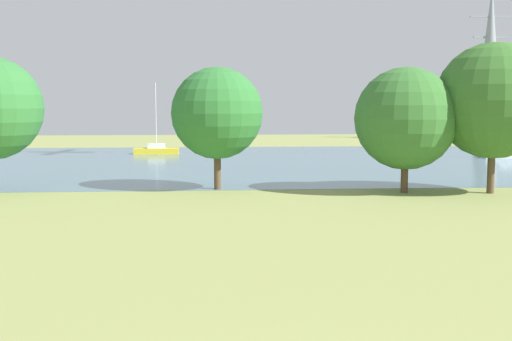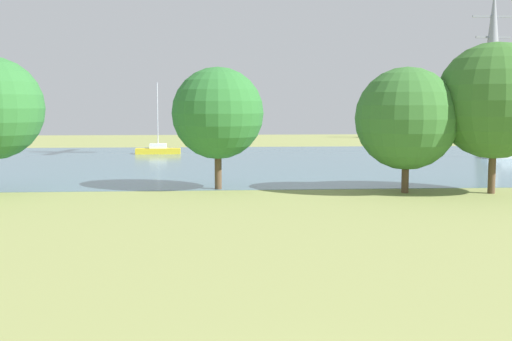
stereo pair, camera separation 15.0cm
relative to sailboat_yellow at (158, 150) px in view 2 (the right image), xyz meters
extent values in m
plane|color=#8C9351|center=(7.94, -37.63, -0.47)|extent=(160.00, 160.00, 0.00)
cube|color=slate|center=(7.94, -9.63, -0.46)|extent=(140.00, 40.00, 0.02)
cube|color=yellow|center=(0.00, 0.00, -0.15)|extent=(4.83, 1.60, 0.60)
cube|color=white|center=(0.00, 0.00, 0.40)|extent=(1.82, 1.14, 0.50)
cylinder|color=silver|center=(0.00, 0.00, 3.67)|extent=(0.10, 0.10, 7.05)
cube|color=white|center=(35.25, -7.86, -0.15)|extent=(4.82, 1.57, 0.60)
cube|color=white|center=(35.25, -7.86, 0.40)|extent=(1.82, 1.13, 0.50)
cylinder|color=silver|center=(35.25, -7.86, 3.69)|extent=(0.10, 0.10, 7.08)
cylinder|color=brown|center=(6.17, -29.03, 0.93)|extent=(0.44, 0.44, 2.80)
sphere|color=#2E7331|center=(6.17, -29.03, 4.35)|extent=(5.77, 5.77, 5.77)
cylinder|color=brown|center=(17.53, -31.41, 0.70)|extent=(0.44, 0.44, 2.34)
sphere|color=#366E2E|center=(17.53, -31.41, 4.05)|extent=(6.21, 6.21, 6.21)
cylinder|color=brown|center=(22.65, -32.07, 1.10)|extent=(0.44, 0.44, 3.15)
sphere|color=#366929|center=(22.65, -32.07, 5.12)|extent=(6.96, 6.96, 6.96)
cone|color=gray|center=(47.45, 23.83, 10.91)|extent=(4.40, 4.40, 22.77)
cube|color=gray|center=(47.45, 23.83, 17.74)|extent=(6.40, 0.30, 0.30)
cube|color=gray|center=(47.45, 23.83, 14.74)|extent=(5.20, 0.30, 0.30)
camera|label=1|loc=(5.62, -69.19, 4.93)|focal=44.72mm
camera|label=2|loc=(5.77, -69.21, 4.93)|focal=44.72mm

